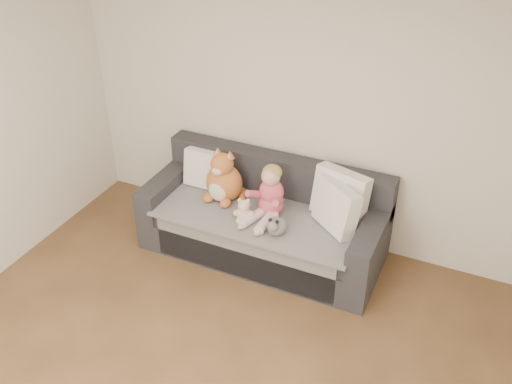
# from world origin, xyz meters

# --- Properties ---
(room_shell) EXTENTS (5.00, 5.00, 5.00)m
(room_shell) POSITION_xyz_m (0.00, 0.42, 1.30)
(room_shell) COLOR brown
(room_shell) RESTS_ON ground
(sofa) EXTENTS (2.20, 0.94, 0.85)m
(sofa) POSITION_xyz_m (-0.23, 2.06, 0.31)
(sofa) COLOR #28282D
(sofa) RESTS_ON ground
(cushion_left) EXTENTS (0.39, 0.18, 0.37)m
(cushion_left) POSITION_xyz_m (-0.91, 2.18, 0.65)
(cushion_left) COLOR white
(cushion_left) RESTS_ON sofa
(cushion_right_back) EXTENTS (0.53, 0.35, 0.46)m
(cushion_right_back) POSITION_xyz_m (0.43, 2.21, 0.70)
(cushion_right_back) COLOR white
(cushion_right_back) RESTS_ON sofa
(cushion_right_front) EXTENTS (0.48, 0.43, 0.43)m
(cushion_right_front) POSITION_xyz_m (0.45, 2.04, 0.68)
(cushion_right_front) COLOR white
(cushion_right_front) RESTS_ON sofa
(toddler) EXTENTS (0.35, 0.50, 0.49)m
(toddler) POSITION_xyz_m (-0.15, 1.97, 0.68)
(toddler) COLOR #E7516F
(toddler) RESTS_ON sofa
(plush_cat) EXTENTS (0.42, 0.36, 0.53)m
(plush_cat) POSITION_xyz_m (-0.64, 2.05, 0.67)
(plush_cat) COLOR #C4702B
(plush_cat) RESTS_ON sofa
(teddy_bear) EXTENTS (0.18, 0.15, 0.23)m
(teddy_bear) POSITION_xyz_m (-0.31, 1.79, 0.57)
(teddy_bear) COLOR #D3B592
(teddy_bear) RESTS_ON sofa
(plush_cow) EXTENTS (0.16, 0.24, 0.20)m
(plush_cow) POSITION_xyz_m (0.03, 1.73, 0.55)
(plush_cow) COLOR white
(plush_cow) RESTS_ON sofa
(sippy_cup) EXTENTS (0.12, 0.08, 0.13)m
(sippy_cup) POSITION_xyz_m (-0.32, 1.84, 0.54)
(sippy_cup) COLOR #643289
(sippy_cup) RESTS_ON sofa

